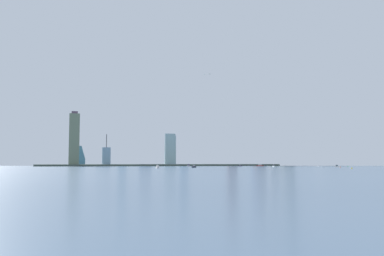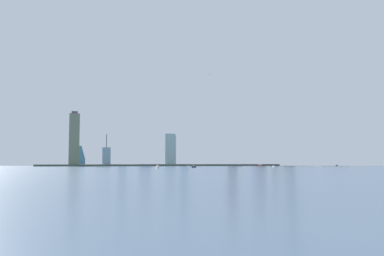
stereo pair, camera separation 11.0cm
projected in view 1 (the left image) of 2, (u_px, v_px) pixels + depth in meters
name	position (u px, v px, depth m)	size (l,w,h in m)	color
ground_plane	(338.00, 170.00, 484.25)	(6000.00, 6000.00, 0.00)	#445B74
waterfront_pier	(203.00, 165.00, 976.59)	(717.18, 51.61, 3.97)	#49584B
observation_tower	(291.00, 92.00, 1056.33)	(47.19, 47.19, 331.12)	#9FA198
stadium_dome	(330.00, 162.00, 1082.65)	(78.43, 78.43, 47.57)	#93A198
skyscraper_0	(106.00, 157.00, 935.54)	(17.45, 12.44, 68.82)	#7B9DB7
skyscraper_1	(262.00, 136.00, 1137.20)	(15.66, 17.97, 167.91)	beige
skyscraper_2	(100.00, 156.00, 1024.45)	(16.35, 18.49, 47.16)	#A2BCC5
skyscraper_3	(284.00, 148.00, 1130.87)	(12.57, 25.36, 89.37)	gray
skyscraper_4	(169.00, 150.00, 1006.86)	(25.15, 26.31, 94.23)	#96B7BC
skyscraper_5	(184.00, 140.00, 1071.70)	(21.97, 12.60, 143.61)	#8EADC1
skyscraper_6	(122.00, 140.00, 1036.96)	(18.96, 14.10, 121.50)	#8CB1C4
skyscraper_7	(74.00, 140.00, 896.93)	(20.96, 22.31, 113.91)	slate
skyscraper_8	(145.00, 151.00, 1020.32)	(26.67, 22.10, 82.80)	slate
skyscraper_9	(259.00, 152.00, 1020.44)	(22.07, 27.03, 67.88)	#775C5D
skyscraper_10	(256.00, 142.00, 1076.48)	(12.25, 27.23, 144.21)	#5C79A7
skyscraper_11	(79.00, 156.00, 1005.89)	(26.84, 18.66, 64.61)	teal
skyscraper_12	(232.00, 137.00, 1028.27)	(21.94, 12.89, 140.19)	#7D5E60
skyscraper_13	(274.00, 148.00, 1090.84)	(22.03, 13.82, 94.54)	beige
boat_0	(337.00, 166.00, 751.86)	(5.44, 7.22, 3.86)	white
boat_1	(158.00, 167.00, 613.36)	(4.18, 11.64, 9.91)	silver
boat_2	(274.00, 166.00, 748.64)	(2.14, 7.36, 8.83)	white
boat_3	(260.00, 165.00, 942.87)	(16.96, 6.87, 4.19)	red
boat_4	(194.00, 167.00, 683.01)	(7.23, 2.85, 4.22)	#171F31
boat_6	(188.00, 166.00, 844.47)	(7.81, 8.23, 8.99)	white
boat_7	(240.00, 166.00, 903.09)	(8.97, 4.19, 3.20)	black
channel_buoy_0	(340.00, 167.00, 710.04)	(1.86, 1.86, 1.68)	#E54C19
channel_buoy_1	(352.00, 168.00, 552.87)	(1.81, 1.81, 2.97)	yellow
channel_buoy_2	(348.00, 166.00, 784.86)	(1.35, 1.35, 2.77)	green
airplane	(208.00, 75.00, 1006.14)	(23.40, 24.09, 7.45)	silver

